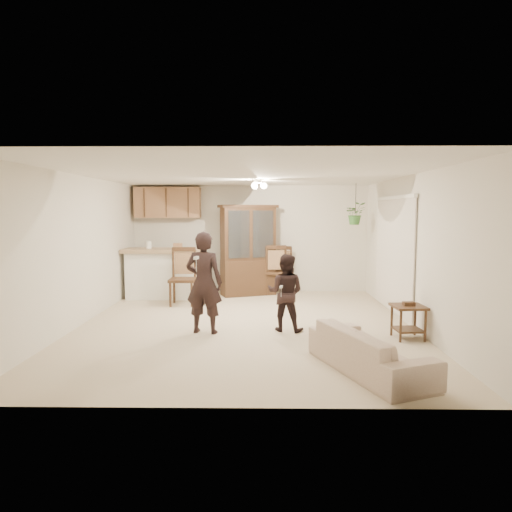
{
  "coord_description": "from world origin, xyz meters",
  "views": [
    {
      "loc": [
        0.29,
        -7.51,
        1.91
      ],
      "look_at": [
        0.18,
        0.4,
        1.12
      ],
      "focal_mm": 32.0,
      "sensor_mm": 36.0,
      "label": 1
    }
  ],
  "objects_px": {
    "sofa": "(369,342)",
    "child": "(285,289)",
    "side_table": "(408,321)",
    "adult": "(204,276)",
    "china_hutch": "(248,251)",
    "chair_hutch_left": "(279,281)",
    "chair_bar": "(183,289)",
    "chair_hutch_right": "(274,280)"
  },
  "relations": [
    {
      "from": "sofa",
      "to": "child",
      "type": "xyz_separation_m",
      "value": [
        -0.9,
        1.86,
        0.31
      ]
    },
    {
      "from": "side_table",
      "to": "sofa",
      "type": "bearing_deg",
      "value": -122.71
    },
    {
      "from": "child",
      "to": "side_table",
      "type": "height_order",
      "value": "child"
    },
    {
      "from": "sofa",
      "to": "chair_hutch_left",
      "type": "relative_size",
      "value": 1.71
    },
    {
      "from": "sofa",
      "to": "china_hutch",
      "type": "relative_size",
      "value": 0.92
    },
    {
      "from": "adult",
      "to": "chair_hutch_left",
      "type": "relative_size",
      "value": 1.65
    },
    {
      "from": "chair_hutch_right",
      "to": "child",
      "type": "bearing_deg",
      "value": 81.93
    },
    {
      "from": "sofa",
      "to": "chair_bar",
      "type": "relative_size",
      "value": 1.61
    },
    {
      "from": "chair_hutch_left",
      "to": "chair_hutch_right",
      "type": "bearing_deg",
      "value": -170.01
    },
    {
      "from": "child",
      "to": "china_hutch",
      "type": "xyz_separation_m",
      "value": [
        -0.69,
        3.12,
        0.33
      ]
    },
    {
      "from": "chair_bar",
      "to": "side_table",
      "type": "bearing_deg",
      "value": -33.16
    },
    {
      "from": "china_hutch",
      "to": "chair_hutch_right",
      "type": "height_order",
      "value": "china_hutch"
    },
    {
      "from": "adult",
      "to": "chair_hutch_right",
      "type": "bearing_deg",
      "value": -99.21
    },
    {
      "from": "adult",
      "to": "china_hutch",
      "type": "bearing_deg",
      "value": -90.34
    },
    {
      "from": "adult",
      "to": "china_hutch",
      "type": "height_order",
      "value": "china_hutch"
    },
    {
      "from": "side_table",
      "to": "chair_hutch_left",
      "type": "distance_m",
      "value": 4.1
    },
    {
      "from": "sofa",
      "to": "china_hutch",
      "type": "height_order",
      "value": "china_hutch"
    },
    {
      "from": "china_hutch",
      "to": "chair_hutch_left",
      "type": "xyz_separation_m",
      "value": [
        0.71,
        0.12,
        -0.7
      ]
    },
    {
      "from": "china_hutch",
      "to": "adult",
      "type": "bearing_deg",
      "value": -119.68
    },
    {
      "from": "chair_hutch_right",
      "to": "chair_hutch_left",
      "type": "bearing_deg",
      "value": 158.1
    },
    {
      "from": "chair_bar",
      "to": "chair_hutch_left",
      "type": "distance_m",
      "value": 2.38
    },
    {
      "from": "side_table",
      "to": "adult",
      "type": "bearing_deg",
      "value": 174.73
    },
    {
      "from": "china_hutch",
      "to": "sofa",
      "type": "bearing_deg",
      "value": -91.83
    },
    {
      "from": "child",
      "to": "side_table",
      "type": "relative_size",
      "value": 2.4
    },
    {
      "from": "side_table",
      "to": "chair_hutch_right",
      "type": "xyz_separation_m",
      "value": [
        -1.91,
        3.71,
        0.06
      ]
    },
    {
      "from": "china_hutch",
      "to": "chair_hutch_left",
      "type": "height_order",
      "value": "china_hutch"
    },
    {
      "from": "child",
      "to": "chair_bar",
      "type": "bearing_deg",
      "value": -28.59
    },
    {
      "from": "chair_hutch_right",
      "to": "side_table",
      "type": "bearing_deg",
      "value": 107.51
    },
    {
      "from": "china_hutch",
      "to": "chair_bar",
      "type": "height_order",
      "value": "china_hutch"
    },
    {
      "from": "child",
      "to": "chair_hutch_left",
      "type": "height_order",
      "value": "child"
    },
    {
      "from": "china_hutch",
      "to": "chair_hutch_left",
      "type": "distance_m",
      "value": 1.01
    },
    {
      "from": "child",
      "to": "chair_bar",
      "type": "relative_size",
      "value": 1.16
    },
    {
      "from": "adult",
      "to": "chair_hutch_left",
      "type": "bearing_deg",
      "value": -101.13
    },
    {
      "from": "sofa",
      "to": "chair_hutch_left",
      "type": "distance_m",
      "value": 5.18
    },
    {
      "from": "child",
      "to": "chair_bar",
      "type": "distance_m",
      "value": 2.82
    },
    {
      "from": "sofa",
      "to": "chair_hutch_right",
      "type": "xyz_separation_m",
      "value": [
        -1.0,
        5.13,
        -0.05
      ]
    },
    {
      "from": "sofa",
      "to": "adult",
      "type": "relative_size",
      "value": 1.04
    },
    {
      "from": "side_table",
      "to": "chair_hutch_right",
      "type": "relative_size",
      "value": 0.49
    },
    {
      "from": "side_table",
      "to": "chair_hutch_left",
      "type": "height_order",
      "value": "chair_hutch_left"
    },
    {
      "from": "side_table",
      "to": "chair_hutch_right",
      "type": "height_order",
      "value": "chair_hutch_right"
    },
    {
      "from": "chair_hutch_left",
      "to": "chair_hutch_right",
      "type": "relative_size",
      "value": 0.96
    },
    {
      "from": "adult",
      "to": "side_table",
      "type": "relative_size",
      "value": 3.21
    }
  ]
}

